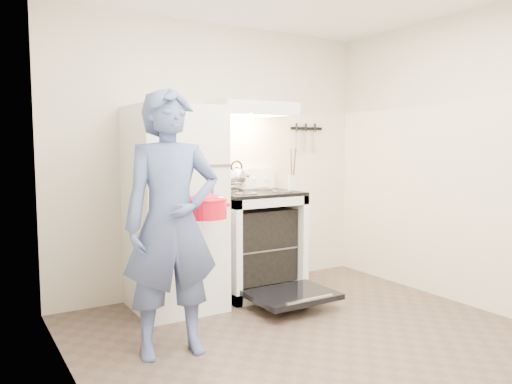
# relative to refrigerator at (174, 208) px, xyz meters

# --- Properties ---
(floor) EXTENTS (3.60, 3.60, 0.00)m
(floor) POSITION_rel_refrigerator_xyz_m (0.58, -1.45, -0.85)
(floor) COLOR brown
(floor) RESTS_ON ground
(back_wall) EXTENTS (3.20, 0.02, 2.50)m
(back_wall) POSITION_rel_refrigerator_xyz_m (0.58, 0.35, 0.40)
(back_wall) COLOR beige
(back_wall) RESTS_ON ground
(refrigerator) EXTENTS (0.70, 0.70, 1.70)m
(refrigerator) POSITION_rel_refrigerator_xyz_m (0.00, 0.00, 0.00)
(refrigerator) COLOR white
(refrigerator) RESTS_ON floor
(stove_body) EXTENTS (0.76, 0.65, 0.92)m
(stove_body) POSITION_rel_refrigerator_xyz_m (0.81, 0.02, -0.39)
(stove_body) COLOR white
(stove_body) RESTS_ON floor
(cooktop) EXTENTS (0.76, 0.65, 0.03)m
(cooktop) POSITION_rel_refrigerator_xyz_m (0.81, 0.02, 0.09)
(cooktop) COLOR black
(cooktop) RESTS_ON stove_body
(backsplash) EXTENTS (0.76, 0.07, 0.20)m
(backsplash) POSITION_rel_refrigerator_xyz_m (0.81, 0.31, 0.20)
(backsplash) COLOR white
(backsplash) RESTS_ON cooktop
(oven_door) EXTENTS (0.70, 0.54, 0.04)m
(oven_door) POSITION_rel_refrigerator_xyz_m (0.81, -0.57, -0.72)
(oven_door) COLOR black
(oven_door) RESTS_ON floor
(oven_rack) EXTENTS (0.60, 0.52, 0.01)m
(oven_rack) POSITION_rel_refrigerator_xyz_m (0.81, 0.02, -0.41)
(oven_rack) COLOR slate
(oven_rack) RESTS_ON stove_body
(range_hood) EXTENTS (0.76, 0.50, 0.12)m
(range_hood) POSITION_rel_refrigerator_xyz_m (0.81, 0.10, 0.86)
(range_hood) COLOR white
(range_hood) RESTS_ON back_wall
(knife_strip) EXTENTS (0.40, 0.02, 0.03)m
(knife_strip) POSITION_rel_refrigerator_xyz_m (1.63, 0.33, 0.70)
(knife_strip) COLOR black
(knife_strip) RESTS_ON back_wall
(pizza_stone) EXTENTS (0.34, 0.34, 0.02)m
(pizza_stone) POSITION_rel_refrigerator_xyz_m (0.75, 0.06, -0.40)
(pizza_stone) COLOR #8A684F
(pizza_stone) RESTS_ON oven_rack
(tea_kettle) EXTENTS (0.23, 0.19, 0.28)m
(tea_kettle) POSITION_rel_refrigerator_xyz_m (0.72, 0.22, 0.24)
(tea_kettle) COLOR #BBBBC0
(tea_kettle) RESTS_ON cooktop
(utensil_jar) EXTENTS (0.11, 0.11, 0.13)m
(utensil_jar) POSITION_rel_refrigerator_xyz_m (1.06, -0.24, 0.20)
(utensil_jar) COLOR silver
(utensil_jar) RESTS_ON cooktop
(person) EXTENTS (0.68, 0.49, 1.75)m
(person) POSITION_rel_refrigerator_xyz_m (-0.37, -0.87, 0.02)
(person) COLOR #3A4278
(person) RESTS_ON floor
(dutch_oven) EXTENTS (0.37, 0.30, 0.24)m
(dutch_oven) POSITION_rel_refrigerator_xyz_m (-0.01, -0.63, 0.07)
(dutch_oven) COLOR red
(dutch_oven) RESTS_ON person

